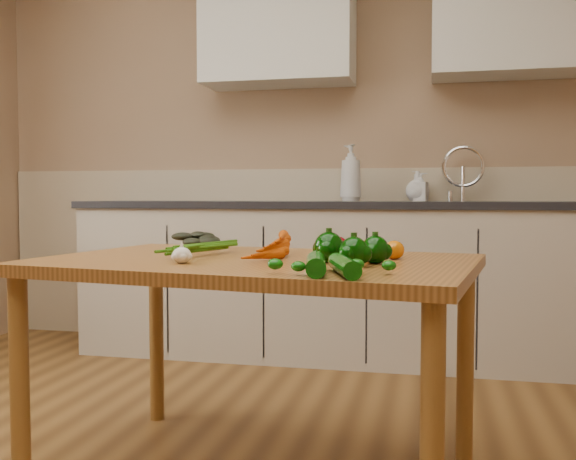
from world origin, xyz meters
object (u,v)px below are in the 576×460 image
(garlic_bulb, at_px, (182,255))
(tomato_a, at_px, (338,246))
(table, at_px, (256,284))
(pepper_b, at_px, (375,250))
(zucchini_a, at_px, (344,266))
(soap_bottle_b, at_px, (421,187))
(pepper_c, at_px, (354,252))
(pepper_a, at_px, (329,247))
(leafy_greens, at_px, (199,236))
(soap_bottle_a, at_px, (351,173))
(carrot_bunch, at_px, (252,247))
(zucchini_b, at_px, (316,264))
(soap_bottle_c, at_px, (417,186))
(tomato_b, at_px, (369,249))
(tomato_c, at_px, (394,250))

(garlic_bulb, bearing_deg, tomato_a, 41.23)
(table, distance_m, pepper_b, 0.41)
(table, xyz_separation_m, zucchini_a, (0.34, -0.37, 0.10))
(soap_bottle_b, distance_m, zucchini_a, 2.21)
(pepper_c, bearing_deg, pepper_a, 130.86)
(tomato_a, height_order, zucchini_a, tomato_a)
(pepper_b, height_order, tomato_a, pepper_b)
(pepper_a, xyz_separation_m, pepper_c, (0.09, -0.10, -0.00))
(leafy_greens, relative_size, garlic_bulb, 3.38)
(soap_bottle_a, bearing_deg, leafy_greens, 31.75)
(table, relative_size, pepper_c, 17.48)
(pepper_b, relative_size, pepper_c, 0.98)
(leafy_greens, relative_size, pepper_b, 2.36)
(carrot_bunch, bearing_deg, tomato_a, 36.43)
(leafy_greens, bearing_deg, table, -44.93)
(pepper_b, distance_m, zucchini_a, 0.30)
(carrot_bunch, xyz_separation_m, zucchini_b, (0.28, -0.39, -0.01))
(soap_bottle_b, distance_m, pepper_a, 1.92)
(pepper_c, relative_size, tomato_a, 1.20)
(soap_bottle_b, relative_size, zucchini_a, 0.71)
(soap_bottle_c, bearing_deg, pepper_c, 17.80)
(garlic_bulb, relative_size, tomato_a, 0.82)
(carrot_bunch, relative_size, pepper_c, 2.99)
(zucchini_a, bearing_deg, pepper_b, 79.83)
(carrot_bunch, bearing_deg, garlic_bulb, -115.65)
(soap_bottle_c, xyz_separation_m, tomato_b, (-0.12, -1.75, -0.23))
(soap_bottle_a, xyz_separation_m, pepper_a, (0.16, -1.83, -0.29))
(garlic_bulb, relative_size, pepper_b, 0.70)
(soap_bottle_c, distance_m, pepper_c, 2.03)
(carrot_bunch, bearing_deg, zucchini_b, -45.76)
(soap_bottle_a, xyz_separation_m, garlic_bulb, (-0.26, -1.95, -0.31))
(table, height_order, soap_bottle_a, soap_bottle_a)
(garlic_bulb, distance_m, pepper_b, 0.58)
(carrot_bunch, bearing_deg, tomato_c, 13.96)
(garlic_bulb, distance_m, tomato_b, 0.60)
(pepper_a, distance_m, zucchini_b, 0.30)
(pepper_a, bearing_deg, tomato_b, 58.42)
(tomato_b, bearing_deg, tomato_c, -17.19)
(zucchini_a, height_order, zucchini_b, zucchini_b)
(pepper_b, height_order, tomato_b, pepper_b)
(soap_bottle_b, height_order, zucchini_a, soap_bottle_b)
(table, distance_m, soap_bottle_a, 1.81)
(leafy_greens, relative_size, pepper_a, 2.13)
(soap_bottle_a, relative_size, garlic_bulb, 5.73)
(carrot_bunch, height_order, tomato_a, carrot_bunch)
(garlic_bulb, relative_size, zucchini_b, 0.27)
(pepper_b, distance_m, pepper_c, 0.11)
(pepper_a, height_order, tomato_a, pepper_a)
(tomato_b, distance_m, tomato_c, 0.09)
(garlic_bulb, relative_size, pepper_c, 0.68)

